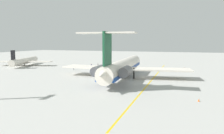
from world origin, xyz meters
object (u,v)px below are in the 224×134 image
Objects in this scene: ground_crew_portside at (91,65)px; safety_cone_nose at (199,100)px; ground_crew_near_nose at (98,65)px; safety_cone_wingtip at (181,69)px; ground_crew_starboard at (74,67)px; ground_crew_near_tail at (184,69)px; airliner_mid_left at (25,61)px; main_jetliner at (123,66)px.

ground_crew_portside is 59.64m from safety_cone_nose.
safety_cone_nose is at bearing 54.96° from ground_crew_portside.
ground_crew_near_nose is at bearing 42.13° from safety_cone_nose.
ground_crew_near_nose reaches higher than safety_cone_wingtip.
ground_crew_portside is at bearing -113.32° from ground_crew_starboard.
ground_crew_near_tail is 5.90m from safety_cone_wingtip.
airliner_mid_left reaches higher than safety_cone_nose.
ground_crew_portside is 1.08× the size of ground_crew_starboard.
ground_crew_starboard is 3.07× the size of safety_cone_wingtip.
ground_crew_near_tail reaches higher than ground_crew_starboard.
safety_cone_nose is (-38.31, -76.27, -2.06)m from airliner_mid_left.
safety_cone_nose is (-42.11, -3.07, -0.84)m from ground_crew_near_tail.
safety_cone_nose is 48.00m from safety_cone_wingtip.
main_jetliner reaches higher than ground_crew_starboard.
main_jetliner is 28.20× the size of ground_crew_starboard.
main_jetliner reaches higher than ground_crew_near_tail.
safety_cone_wingtip is (6.00, -38.18, -0.88)m from ground_crew_portside.
main_jetliner is at bearing -125.87° from airliner_mid_left.
airliner_mid_left is at bearing 63.33° from safety_cone_nose.
ground_crew_near_nose is at bearing -96.83° from airliner_mid_left.
airliner_mid_left is 47.40× the size of safety_cone_wingtip.
main_jetliner is 31.62m from ground_crew_near_nose.
airliner_mid_left is 15.42× the size of ground_crew_starboard.
ground_crew_starboard is 56.66m from safety_cone_nose.
main_jetliner is 30.35m from ground_crew_portside.
safety_cone_wingtip is at bearing -35.70° from main_jetliner.
ground_crew_portside is (-3.24, 1.78, 0.09)m from ground_crew_near_nose.
ground_crew_near_nose is at bearing -175.25° from ground_crew_near_tail.
airliner_mid_left reaches higher than safety_cone_wingtip.
airliner_mid_left is 73.30m from ground_crew_near_tail.
main_jetliner is at bearing 53.77° from ground_crew_portside.
safety_cone_nose is (-45.05, -40.75, -0.79)m from ground_crew_near_nose.
ground_crew_portside reaches higher than ground_crew_near_tail.
safety_cone_nose is at bearing -137.28° from main_jetliner.
ground_crew_near_nose is 0.92× the size of ground_crew_portside.
ground_crew_near_tail is 44.23m from ground_crew_starboard.
safety_cone_nose is 1.00× the size of safety_cone_wingtip.
main_jetliner is 27.96m from ground_crew_starboard.
airliner_mid_left is 15.50× the size of ground_crew_near_nose.
ground_crew_near_nose is 60.75m from safety_cone_nose.
ground_crew_near_tail is 3.20× the size of safety_cone_wingtip.
main_jetliner is 28.72m from ground_crew_near_tail.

